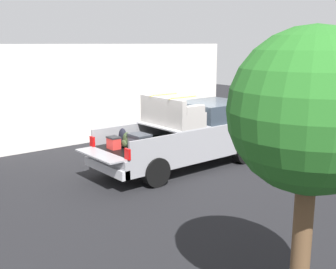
# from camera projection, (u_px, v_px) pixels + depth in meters

# --- Properties ---
(ground_plane) EXTENTS (40.00, 40.00, 0.00)m
(ground_plane) POSITION_uv_depth(u_px,v_px,m) (183.00, 167.00, 12.89)
(ground_plane) COLOR black
(pickup_truck) EXTENTS (6.05, 2.06, 2.23)m
(pickup_truck) POSITION_uv_depth(u_px,v_px,m) (192.00, 134.00, 12.90)
(pickup_truck) COLOR gray
(pickup_truck) RESTS_ON ground_plane
(building_facade) EXTENTS (10.73, 0.36, 3.69)m
(building_facade) POSITION_uv_depth(u_px,v_px,m) (119.00, 91.00, 16.71)
(building_facade) COLOR silver
(building_facade) RESTS_ON ground_plane
(tree_background) EXTENTS (2.11, 2.11, 3.96)m
(tree_background) POSITION_uv_depth(u_px,v_px,m) (311.00, 113.00, 5.19)
(tree_background) COLOR brown
(tree_background) RESTS_ON ground_plane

